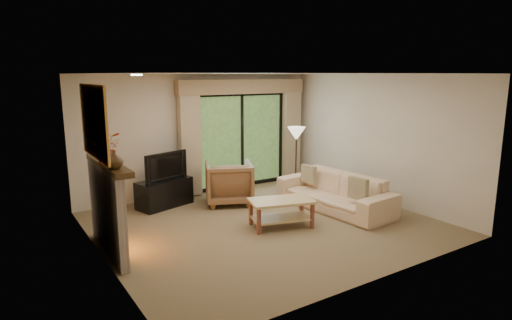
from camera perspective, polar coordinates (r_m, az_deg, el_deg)
floor at (r=7.62m, az=1.24°, el=-8.52°), size 5.50×5.50×0.00m
ceiling at (r=7.16m, az=1.33°, el=11.44°), size 5.50×5.50×0.00m
wall_back at (r=9.42m, az=-7.31°, el=3.40°), size 5.00×0.00×5.00m
wall_front at (r=5.44m, az=16.27°, el=-2.80°), size 5.00×0.00×5.00m
wall_left at (r=6.19m, az=-20.26°, el=-1.37°), size 0.00×5.00×5.00m
wall_right at (r=9.09m, az=15.78°, el=2.78°), size 0.00×5.00×5.00m
fireplace at (r=6.56m, az=-19.27°, el=-6.17°), size 0.24×1.70×1.37m
mirror at (r=6.29m, az=-20.77°, el=4.80°), size 0.07×1.45×1.02m
sliding_door at (r=9.88m, az=-1.92°, el=2.68°), size 2.26×0.10×2.16m
curtain_left at (r=9.15m, az=-8.83°, el=2.49°), size 0.45×0.18×2.35m
curtain_right at (r=10.53m, az=4.71°, el=3.73°), size 0.45×0.18×2.35m
cornice at (r=9.69m, az=-1.69°, el=9.76°), size 3.20×0.24×0.32m
media_console at (r=8.71m, az=-12.12°, el=-4.33°), size 1.19×0.78×0.55m
tv at (r=8.58m, az=-12.27°, el=-0.77°), size 0.97×0.40×0.56m
armchair at (r=8.71m, az=-3.63°, el=-3.02°), size 1.22×1.24×0.86m
sofa at (r=8.46m, az=10.40°, el=-4.19°), size 1.11×2.45×0.70m
pillow_near at (r=7.88m, az=13.46°, el=-3.71°), size 0.13×0.40×0.40m
pillow_far at (r=8.85m, az=7.03°, el=-1.87°), size 0.12×0.37×0.36m
coffee_table at (r=7.42m, az=3.37°, el=-7.09°), size 1.20×0.88×0.49m
floor_lamp at (r=9.42m, az=5.34°, el=-0.04°), size 0.50×0.50×1.47m
vase at (r=5.89m, az=-18.38°, el=0.02°), size 0.28×0.28×0.24m
branches at (r=6.18m, az=-19.21°, el=1.49°), size 0.48×0.44×0.46m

